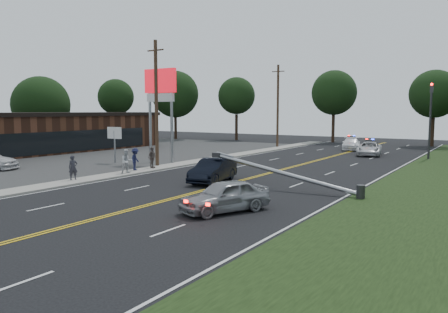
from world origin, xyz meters
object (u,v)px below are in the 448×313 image
Objects in this scene: utility_pole_mid at (156,103)px; bystander_d at (152,157)px; pylon_sign at (160,93)px; bystander_b at (127,161)px; small_sign at (114,136)px; traffic_signal at (430,114)px; emergency_a at (369,149)px; fallen_streetlight at (291,175)px; waiting_sedan at (225,196)px; crashed_sedan at (213,170)px; emergency_b at (351,144)px; bystander_c at (135,159)px; bystander_a at (73,168)px; utility_pole_far at (278,106)px.

utility_pole_mid is 4.46m from bystander_d.
pylon_sign is 4.76× the size of bystander_b.
traffic_signal reaches higher than small_sign.
traffic_signal is at bearing -15.31° from emergency_a.
fallen_streetlight is 6.28m from waiting_sedan.
small_sign is 0.74× the size of waiting_sedan.
pylon_sign is 12.15m from crashed_sedan.
crashed_sedan reaches higher than waiting_sedan.
emergency_b is at bearing 77.83° from crashed_sedan.
pylon_sign reaches higher than fallen_streetlight.
bystander_d is at bearing -130.66° from traffic_signal.
bystander_c is (-7.43, 0.75, 0.19)m from crashed_sedan.
emergency_b is (13.36, 23.70, -1.64)m from small_sign.
bystander_b is (-12.21, -0.52, 0.04)m from fallen_streetlight.
crashed_sedan is at bearing -31.94° from pylon_sign.
traffic_signal is 24.02m from crashed_sedan.
emergency_a is (13.27, 16.42, -5.32)m from pylon_sign.
bystander_a is at bearing -163.62° from waiting_sedan.
emergency_a is at bearing 93.61° from fallen_streetlight.
utility_pole_far is at bearing 77.69° from small_sign.
bystander_d reaches higher than emergency_b.
utility_pole_far reaches higher than bystander_d.
bystander_a is (-11.54, -26.89, 0.22)m from emergency_a.
pylon_sign is 2.55m from utility_pole_mid.
utility_pole_mid is (-13.39, 4.00, 4.17)m from fallen_streetlight.
bystander_c is at bearing -29.58° from small_sign.
bystander_b reaches higher than bystander_d.
bystander_a is (0.43, -30.46, -4.19)m from utility_pole_far.
pylon_sign is 16.66m from fallen_streetlight.
bystander_a is at bearing -119.91° from emergency_b.
small_sign is at bearing -135.14° from emergency_b.
crashed_sedan is 7.59m from bystander_d.
fallen_streetlight reaches higher than bystander_a.
crashed_sedan is (9.30, -5.80, -5.25)m from pylon_sign.
bystander_b reaches higher than waiting_sedan.
utility_pole_far is at bearing 167.11° from traffic_signal.
utility_pole_far reaches higher than bystander_b.
utility_pole_mid is 17.14m from waiting_sedan.
traffic_signal is at bearing 55.46° from crashed_sedan.
fallen_streetlight is at bearing -12.40° from small_sign.
small_sign is 1.90× the size of bystander_c.
utility_pole_far is at bearing 90.00° from utility_pole_mid.
bystander_a is at bearing 166.58° from bystander_d.
bystander_a is at bearing -122.82° from traffic_signal.
bystander_d is at bearing 35.33° from bystander_b.
bystander_d is at bearing 168.66° from fallen_streetlight.
bystander_d is (0.78, -23.47, -4.14)m from utility_pole_far.
pylon_sign is at bearing 137.06° from crashed_sedan.
pylon_sign is 0.80× the size of utility_pole_mid.
crashed_sedan is at bearing 152.32° from waiting_sedan.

